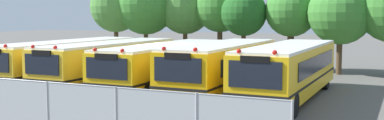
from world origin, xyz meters
name	(u,v)px	position (x,y,z in m)	size (l,w,h in m)	color
ground_plane	(167,89)	(0.00, 0.00, 0.00)	(160.00, 160.00, 0.00)	#595651
school_bus_0	(69,59)	(-6.52, 0.08, 1.34)	(2.80, 11.67, 2.54)	yellow
school_bus_1	(111,61)	(-3.43, -0.16, 1.35)	(2.47, 10.98, 2.55)	yellow
school_bus_2	(166,64)	(-0.07, 0.14, 1.32)	(2.69, 11.32, 2.50)	yellow
school_bus_3	(223,66)	(3.29, -0.15, 1.39)	(2.64, 10.52, 2.64)	#EAA80C
school_bus_4	(289,69)	(6.60, -0.23, 1.40)	(2.58, 10.97, 2.66)	yellow
tree_0	(117,5)	(-9.76, 10.01, 4.73)	(4.14, 4.14, 6.69)	#4C3823
tree_1	(145,4)	(-7.41, 10.45, 4.78)	(4.76, 4.76, 7.13)	#4C3823
tree_2	(184,7)	(-4.60, 11.69, 4.57)	(4.27, 4.27, 6.69)	#4C3823
tree_3	(219,7)	(-1.54, 11.51, 4.53)	(3.81, 3.81, 6.44)	#4C3823
tree_4	(244,14)	(0.85, 10.28, 4.01)	(3.31, 3.31, 5.73)	#4C3823
tree_5	(292,12)	(4.15, 10.98, 4.16)	(3.66, 3.66, 6.06)	#4C3823
tree_6	(342,13)	(7.62, 10.14, 4.03)	(4.23, 4.23, 6.20)	#4C3823
chainlink_fence	(17,103)	(-0.43, -9.98, 0.91)	(18.74, 0.07, 1.75)	#9EA0A3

